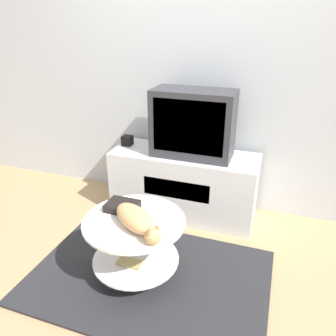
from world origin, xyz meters
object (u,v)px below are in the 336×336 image
(dvd_box, at_px, (122,206))
(cat, at_px, (136,220))
(speaker, at_px, (127,140))
(tv, at_px, (193,124))

(dvd_box, distance_m, cat, 0.24)
(cat, bearing_deg, speaker, 153.62)
(cat, bearing_deg, dvd_box, 173.04)
(tv, xyz_separation_m, dvd_box, (-0.26, -0.82, -0.37))
(tv, distance_m, speaker, 0.67)
(speaker, bearing_deg, dvd_box, -66.78)
(tv, relative_size, speaker, 7.60)
(dvd_box, height_order, cat, cat)
(dvd_box, bearing_deg, cat, -42.39)
(tv, relative_size, dvd_box, 3.16)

